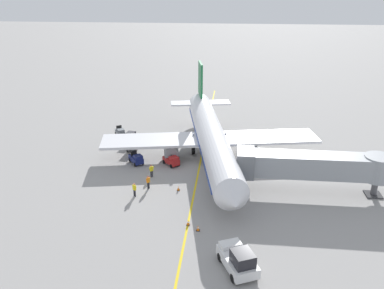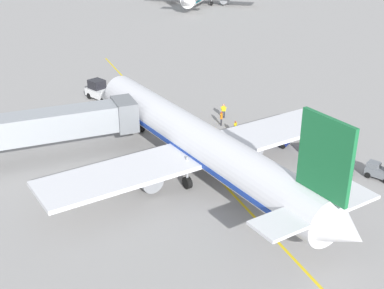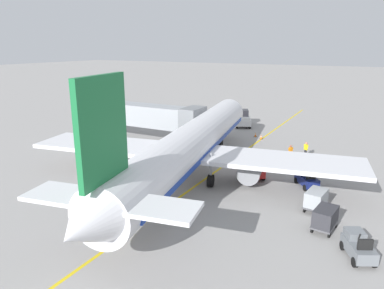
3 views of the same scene
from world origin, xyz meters
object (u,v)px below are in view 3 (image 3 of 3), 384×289
ground_crew_wing_walker (306,149)px  safety_cone_wing_tip (255,135)px  baggage_tug_lead (306,179)px  baggage_cart_second_in_train (325,217)px  baggage_cart_front (316,199)px  safety_cone_nose_right (261,137)px  pushback_tractor (243,119)px  baggage_tug_trailing (358,246)px  baggage_tug_spare (254,170)px  ground_crew_marshaller (285,160)px  jet_bridge (139,115)px  parked_airliner (192,145)px  ground_crew_loader (291,152)px  safety_cone_nose_left (258,153)px

ground_crew_wing_walker → safety_cone_wing_tip: (-7.86, 6.11, -0.66)m
baggage_tug_lead → baggage_cart_second_in_train: size_ratio=0.92×
baggage_cart_front → safety_cone_nose_right: size_ratio=5.02×
baggage_cart_front → safety_cone_wing_tip: 22.53m
pushback_tractor → baggage_tug_trailing: 35.49m
baggage_tug_spare → ground_crew_wing_walker: 9.31m
baggage_tug_spare → ground_crew_marshaller: ground_crew_marshaller is taller
jet_bridge → ground_crew_wing_walker: (20.29, 3.07, -2.51)m
baggage_tug_spare → baggage_cart_front: baggage_tug_spare is taller
parked_airliner → ground_crew_loader: bearing=54.5°
baggage_tug_spare → baggage_cart_front: bearing=-35.2°
baggage_tug_lead → safety_cone_wing_tip: size_ratio=4.60×
baggage_cart_front → ground_crew_marshaller: (-4.46, 8.30, 0.00)m
baggage_cart_second_in_train → safety_cone_wing_tip: size_ratio=5.02×
safety_cone_wing_tip → jet_bridge: bearing=-143.6°
safety_cone_wing_tip → safety_cone_nose_right: bearing=-38.9°
baggage_tug_spare → safety_cone_nose_left: size_ratio=4.49×
baggage_tug_trailing → baggage_tug_spare: same height
baggage_tug_spare → safety_cone_nose_left: 7.18m
jet_bridge → safety_cone_nose_right: (13.51, 8.31, -3.17)m
parked_airliner → pushback_tractor: 23.61m
baggage_cart_front → safety_cone_nose_right: baggage_cart_front is taller
baggage_cart_front → safety_cone_nose_right: (-10.26, 18.59, -0.66)m
ground_crew_loader → safety_cone_nose_right: size_ratio=2.86×
baggage_tug_trailing → baggage_tug_spare: size_ratio=1.05×
safety_cone_nose_left → ground_crew_marshaller: bearing=-39.5°
ground_crew_loader → safety_cone_nose_left: ground_crew_loader is taller
jet_bridge → ground_crew_marshaller: (19.31, -1.99, -2.51)m
baggage_tug_spare → baggage_cart_second_in_train: 10.52m
ground_crew_marshaller → safety_cone_wing_tip: 13.13m
baggage_cart_second_in_train → safety_cone_nose_left: size_ratio=5.02×
baggage_tug_lead → ground_crew_wing_walker: (-1.86, 8.81, 0.24)m
jet_bridge → baggage_tug_lead: (22.16, -5.74, -2.75)m
pushback_tractor → baggage_tug_trailing: (18.56, -30.25, -0.39)m
baggage_tug_lead → safety_cone_nose_right: (-8.64, 14.05, -0.42)m
baggage_tug_lead → baggage_tug_trailing: (4.92, -9.82, 0.00)m
baggage_tug_trailing → ground_crew_wing_walker: bearing=110.0°
parked_airliner → ground_crew_marshaller: size_ratio=22.01×
ground_crew_marshaller → safety_cone_nose_left: ground_crew_marshaller is taller
baggage_cart_second_in_train → safety_cone_nose_right: 24.25m
safety_cone_nose_right → baggage_tug_spare: bearing=-74.8°
pushback_tractor → safety_cone_nose_left: (6.95, -13.52, -0.81)m
safety_cone_wing_tip → ground_crew_marshaller: bearing=-58.4°
parked_airliner → baggage_tug_lead: (9.94, 2.80, -2.47)m
pushback_tractor → baggage_tug_spare: (8.82, -20.44, -0.39)m
ground_crew_wing_walker → safety_cone_nose_left: 5.22m
jet_bridge → safety_cone_nose_right: bearing=31.6°
jet_bridge → baggage_cart_front: jet_bridge is taller
parked_airliner → pushback_tractor: bearing=99.1°
baggage_tug_spare → ground_crew_wing_walker: ground_crew_wing_walker is taller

